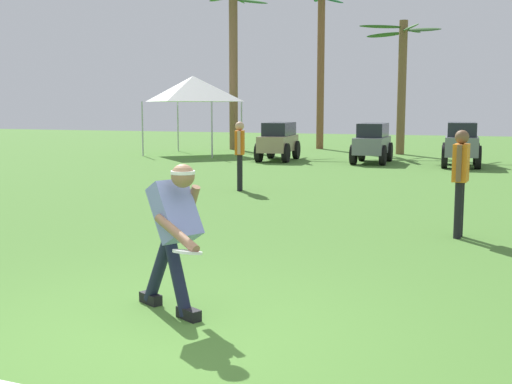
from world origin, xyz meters
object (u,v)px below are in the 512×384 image
palm_tree_far_left (234,56)px  teammate_midfield (461,173)px  frisbee_thrower (174,230)px  parked_car_slot_a (278,140)px  frisbee_in_flight (187,252)px  event_tent (193,89)px  palm_tree_left_of_centre (321,54)px  palm_tree_right_of_centre (402,75)px  parked_car_slot_b (372,142)px  parked_car_slot_c (461,143)px  teammate_near_sideline (240,149)px

palm_tree_far_left → teammate_midfield: bearing=-58.0°
frisbee_thrower → parked_car_slot_a: size_ratio=0.56×
frisbee_in_flight → teammate_midfield: bearing=69.1°
parked_car_slot_a → event_tent: event_tent is taller
palm_tree_far_left → palm_tree_left_of_centre: palm_tree_left_of_centre is taller
frisbee_thrower → palm_tree_right_of_centre: size_ratio=0.26×
palm_tree_right_of_centre → event_tent: (-7.72, -2.96, -0.53)m
frisbee_thrower → parked_car_slot_b: frisbee_thrower is taller
parked_car_slot_c → palm_tree_left_of_centre: bearing=133.1°
palm_tree_far_left → event_tent: size_ratio=2.26×
palm_tree_far_left → palm_tree_right_of_centre: 7.45m
palm_tree_left_of_centre → palm_tree_right_of_centre: size_ratio=1.36×
parked_car_slot_b → parked_car_slot_c: 2.92m
parked_car_slot_a → palm_tree_left_of_centre: size_ratio=0.35×
parked_car_slot_a → palm_tree_right_of_centre: size_ratio=0.47×
palm_tree_far_left → palm_tree_left_of_centre: bearing=27.4°
frisbee_in_flight → parked_car_slot_c: (1.29, 16.75, 0.05)m
parked_car_slot_c → palm_tree_far_left: 11.72m
frisbee_thrower → palm_tree_left_of_centre: (-4.87, 23.29, 3.47)m
frisbee_thrower → teammate_near_sideline: bearing=108.2°
teammate_near_sideline → palm_tree_left_of_centre: (-2.12, 14.94, 3.32)m
teammate_midfield → palm_tree_right_of_centre: 16.97m
teammate_midfield → palm_tree_left_of_centre: size_ratio=0.22×
frisbee_in_flight → event_tent: (-9.03, 18.52, 1.91)m
parked_car_slot_c → palm_tree_left_of_centre: size_ratio=0.34×
event_tent → frisbee_in_flight: bearing=-64.0°
teammate_near_sideline → palm_tree_left_of_centre: 15.45m
palm_tree_left_of_centre → event_tent: bearing=-126.6°
palm_tree_far_left → parked_car_slot_b: bearing=-34.0°
palm_tree_left_of_centre → teammate_midfield: bearing=-69.3°
parked_car_slot_a → parked_car_slot_c: 6.22m
event_tent → parked_car_slot_b: bearing=-10.9°
parked_car_slot_c → frisbee_thrower: bearing=-95.7°
frisbee_in_flight → event_tent: bearing=116.0°
frisbee_in_flight → palm_tree_left_of_centre: bearing=102.4°
frisbee_in_flight → parked_car_slot_c: parked_car_slot_c is taller
palm_tree_right_of_centre → parked_car_slot_b: bearing=-93.8°
palm_tree_left_of_centre → palm_tree_right_of_centre: 4.60m
frisbee_thrower → palm_tree_left_of_centre: bearing=101.8°
parked_car_slot_b → palm_tree_far_left: size_ratio=0.35×
palm_tree_far_left → parked_car_slot_c: bearing=-27.2°
frisbee_thrower → palm_tree_right_of_centre: (-0.99, 21.09, 2.34)m
teammate_midfield → parked_car_slot_b: bearing=106.1°
frisbee_thrower → parked_car_slot_c: parked_car_slot_c is taller
parked_car_slot_c → parked_car_slot_a: bearing=178.1°
frisbee_thrower → teammate_midfield: 5.08m
parked_car_slot_b → palm_tree_left_of_centre: 8.29m
palm_tree_left_of_centre → parked_car_slot_b: bearing=-61.4°
palm_tree_left_of_centre → palm_tree_far_left: bearing=-152.6°
parked_car_slot_b → teammate_midfield: bearing=-73.9°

